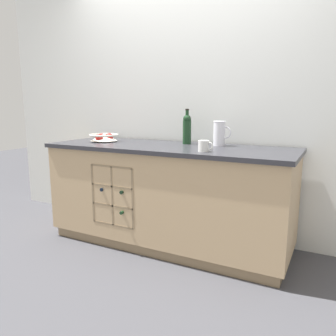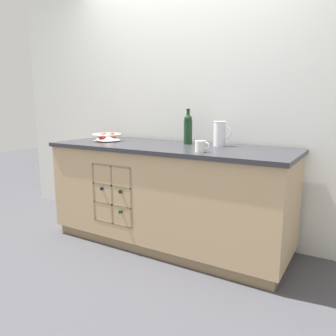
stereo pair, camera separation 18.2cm
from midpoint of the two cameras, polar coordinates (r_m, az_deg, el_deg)
The scene contains 7 objects.
ground_plane at distance 3.06m, azimuth -1.75°, elevation -12.92°, with size 14.00×14.00×0.00m, color #424247.
back_wall at distance 3.18m, azimuth 1.91°, elevation 11.58°, with size 4.51×0.06×2.55m, color silver.
kitchen_island at distance 2.91m, azimuth -1.87°, elevation -4.74°, with size 2.15×0.75×0.89m.
fruit_bowl at distance 3.22m, azimuth -12.73°, elevation 5.31°, with size 0.28×0.28×0.08m.
white_pitcher at distance 2.83m, azimuth 7.15°, elevation 6.08°, with size 0.16×0.10×0.21m.
ceramic_mug at distance 2.45m, azimuth 4.18°, elevation 3.83°, with size 0.12×0.08×0.08m.
standing_wine_bottle at distance 2.94m, azimuth 1.54°, elevation 6.92°, with size 0.08×0.08×0.31m.
Camera 1 is at (1.29, -2.49, 1.23)m, focal length 35.00 mm.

